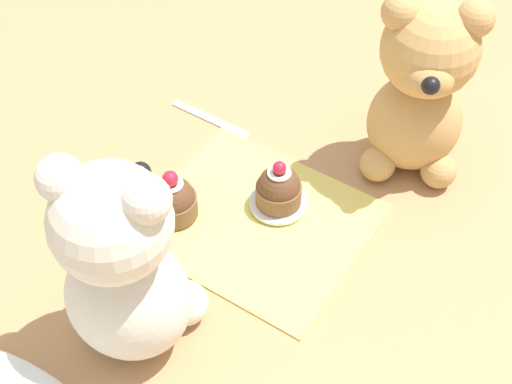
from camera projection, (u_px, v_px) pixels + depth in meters
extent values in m
plane|color=tan|center=(256.00, 222.00, 0.90)|extent=(4.00, 4.00, 0.00)
cube|color=#E0D166|center=(256.00, 220.00, 0.89)|extent=(0.27, 0.23, 0.01)
ellipsoid|color=silver|center=(129.00, 298.00, 0.73)|extent=(0.16, 0.15, 0.15)
sphere|color=silver|center=(111.00, 223.00, 0.64)|extent=(0.12, 0.12, 0.12)
ellipsoid|color=silver|center=(133.00, 192.00, 0.67)|extent=(0.07, 0.06, 0.04)
sphere|color=black|center=(141.00, 172.00, 0.68)|extent=(0.02, 0.02, 0.02)
sphere|color=silver|center=(147.00, 200.00, 0.60)|extent=(0.04, 0.04, 0.04)
sphere|color=silver|center=(60.00, 178.00, 0.62)|extent=(0.04, 0.04, 0.04)
sphere|color=silver|center=(186.00, 303.00, 0.79)|extent=(0.05, 0.05, 0.05)
sphere|color=silver|center=(115.00, 283.00, 0.80)|extent=(0.05, 0.05, 0.05)
ellipsoid|color=tan|center=(414.00, 122.00, 0.92)|extent=(0.15, 0.15, 0.14)
sphere|color=tan|center=(430.00, 49.00, 0.83)|extent=(0.12, 0.12, 0.12)
ellipsoid|color=tan|center=(429.00, 78.00, 0.81)|extent=(0.07, 0.07, 0.04)
sphere|color=black|center=(431.00, 86.00, 0.79)|extent=(0.02, 0.02, 0.02)
sphere|color=tan|center=(400.00, 12.00, 0.80)|extent=(0.04, 0.04, 0.04)
sphere|color=tan|center=(475.00, 18.00, 0.79)|extent=(0.04, 0.04, 0.04)
sphere|color=tan|center=(378.00, 164.00, 0.93)|extent=(0.05, 0.05, 0.05)
sphere|color=tan|center=(438.00, 171.00, 0.92)|extent=(0.05, 0.05, 0.05)
cylinder|color=brown|center=(174.00, 205.00, 0.89)|extent=(0.06, 0.06, 0.03)
sphere|color=brown|center=(173.00, 198.00, 0.88)|extent=(0.06, 0.06, 0.06)
cylinder|color=white|center=(171.00, 184.00, 0.86)|extent=(0.03, 0.03, 0.00)
sphere|color=red|center=(170.00, 179.00, 0.85)|extent=(0.02, 0.02, 0.02)
cylinder|color=silver|center=(278.00, 202.00, 0.91)|extent=(0.07, 0.07, 0.01)
cylinder|color=brown|center=(279.00, 194.00, 0.89)|extent=(0.06, 0.06, 0.03)
sphere|color=brown|center=(279.00, 186.00, 0.88)|extent=(0.05, 0.05, 0.05)
cylinder|color=white|center=(279.00, 173.00, 0.87)|extent=(0.03, 0.03, 0.00)
sphere|color=red|center=(279.00, 168.00, 0.86)|extent=(0.02, 0.02, 0.02)
cube|color=silver|center=(210.00, 118.00, 1.02)|extent=(0.13, 0.01, 0.01)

